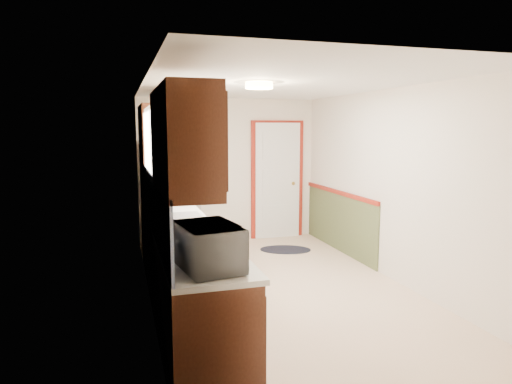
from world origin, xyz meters
TOP-DOWN VIEW (x-y plane):
  - room_shell at (0.00, 0.00)m, footprint 3.20×5.20m
  - kitchen_run at (-1.24, -0.29)m, footprint 0.63×4.00m
  - back_wall_trim at (0.99, 2.21)m, footprint 1.12×2.30m
  - ceiling_fixture at (-0.30, -0.20)m, footprint 0.30×0.30m
  - microwave at (-1.20, -1.95)m, footprint 0.40×0.61m
  - refrigerator at (-0.99, 2.05)m, footprint 0.74×0.74m
  - rug at (0.69, 1.59)m, footprint 0.92×0.75m
  - cooktop at (-1.19, 1.40)m, footprint 0.51×0.61m

SIDE VIEW (x-z plane):
  - rug at x=0.69m, z-range 0.00..0.01m
  - kitchen_run at x=-1.24m, z-range -0.29..1.91m
  - refrigerator at x=-0.99m, z-range 0.00..1.76m
  - back_wall_trim at x=0.99m, z-range -0.15..1.93m
  - cooktop at x=-1.19m, z-range 0.94..0.96m
  - microwave at x=-1.20m, z-range 0.94..1.32m
  - room_shell at x=0.00m, z-range -0.06..2.46m
  - ceiling_fixture at x=-0.30m, z-range 2.33..2.39m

